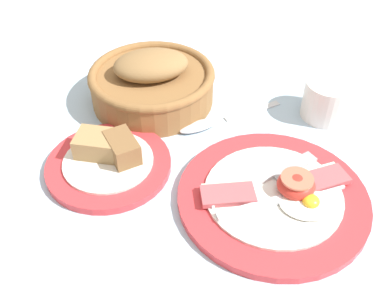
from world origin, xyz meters
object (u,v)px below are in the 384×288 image
(bread_basket, at_px, (152,82))
(bread_plate, at_px, (109,159))
(breakfast_plate, at_px, (276,193))
(teaspoon_by_saucer, at_px, (213,122))
(sugar_cup, at_px, (329,98))

(bread_basket, bearing_deg, bread_plate, -102.07)
(breakfast_plate, relative_size, teaspoon_by_saucer, 1.52)
(sugar_cup, xyz_separation_m, bread_basket, (-0.30, 0.01, 0.00))
(bread_plate, bearing_deg, teaspoon_by_saucer, 38.25)
(bread_plate, height_order, teaspoon_by_saucer, bread_plate)
(bread_basket, xyz_separation_m, teaspoon_by_saucer, (0.11, -0.06, -0.03))
(breakfast_plate, distance_m, teaspoon_by_saucer, 0.18)
(breakfast_plate, relative_size, bread_plate, 1.42)
(breakfast_plate, height_order, teaspoon_by_saucer, breakfast_plate)
(breakfast_plate, xyz_separation_m, bread_basket, (-0.21, 0.21, 0.03))
(bread_plate, xyz_separation_m, teaspoon_by_saucer, (0.15, 0.12, -0.01))
(bread_basket, height_order, teaspoon_by_saucer, bread_basket)
(sugar_cup, distance_m, teaspoon_by_saucer, 0.20)
(teaspoon_by_saucer, bearing_deg, breakfast_plate, 88.78)
(bread_plate, xyz_separation_m, sugar_cup, (0.34, 0.16, 0.02))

